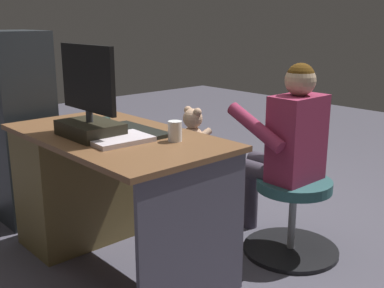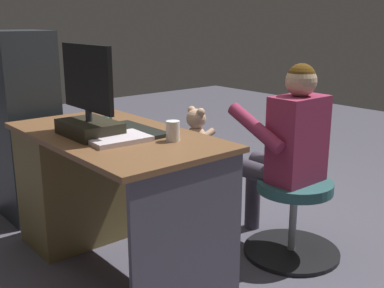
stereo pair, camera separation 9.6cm
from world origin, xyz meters
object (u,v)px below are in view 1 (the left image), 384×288
at_px(teddy_bear, 194,130).
at_px(office_chair_teddy, 193,176).
at_px(desk, 87,181).
at_px(person, 283,144).
at_px(keyboard, 138,130).
at_px(computer_mouse, 103,120).
at_px(cup, 175,131).
at_px(tv_remote, 95,124).
at_px(visitor_chair, 293,212).
at_px(monitor, 89,109).

bearing_deg(teddy_bear, office_chair_teddy, 90.00).
xyz_separation_m(desk, person, (-0.81, -0.83, 0.24)).
xyz_separation_m(office_chair_teddy, person, (-0.77, -0.00, 0.39)).
distance_m(keyboard, person, 0.84).
bearing_deg(computer_mouse, keyboard, -177.33).
height_order(keyboard, cup, cup).
bearing_deg(cup, tv_remote, 11.06).
distance_m(desk, computer_mouse, 0.38).
bearing_deg(tv_remote, keyboard, 171.54).
distance_m(keyboard, tv_remote, 0.30).
xyz_separation_m(desk, computer_mouse, (-0.05, -0.10, 0.37)).
distance_m(computer_mouse, office_chair_teddy, 0.89).
distance_m(keyboard, computer_mouse, 0.33).
xyz_separation_m(teddy_bear, person, (-0.77, 0.01, 0.06)).
xyz_separation_m(computer_mouse, office_chair_teddy, (0.01, -0.72, -0.52)).
height_order(keyboard, computer_mouse, computer_mouse).
relative_size(office_chair_teddy, teddy_bear, 1.79).
relative_size(keyboard, person, 0.38).
bearing_deg(visitor_chair, teddy_bear, -0.45).
distance_m(teddy_bear, person, 0.77).
bearing_deg(computer_mouse, desk, 64.20).
relative_size(desk, keyboard, 3.08).
relative_size(office_chair_teddy, person, 0.49).
bearing_deg(tv_remote, monitor, 117.71).
bearing_deg(cup, teddy_bear, -48.20).
height_order(office_chair_teddy, teddy_bear, teddy_bear).
distance_m(computer_mouse, teddy_bear, 0.75).
distance_m(monitor, tv_remote, 0.29).
relative_size(desk, visitor_chair, 2.31).
height_order(computer_mouse, visitor_chair, computer_mouse).
height_order(keyboard, teddy_bear, keyboard).
xyz_separation_m(tv_remote, teddy_bear, (0.05, -0.81, -0.17)).
bearing_deg(computer_mouse, cup, -176.62).
bearing_deg(computer_mouse, monitor, 136.63).
bearing_deg(keyboard, office_chair_teddy, -64.42).
bearing_deg(cup, desk, 12.03).
xyz_separation_m(keyboard, visitor_chair, (-0.53, -0.71, -0.51)).
height_order(computer_mouse, tv_remote, computer_mouse).
bearing_deg(teddy_bear, cup, 131.80).
bearing_deg(teddy_bear, monitor, 104.72).
bearing_deg(office_chair_teddy, computer_mouse, 91.03).
bearing_deg(cup, person, -102.12).
bearing_deg(keyboard, visitor_chair, -126.60).
bearing_deg(teddy_bear, desk, 87.43).
bearing_deg(teddy_bear, visitor_chair, 179.55).
xyz_separation_m(monitor, office_chair_teddy, (0.25, -0.95, -0.65)).
xyz_separation_m(desk, teddy_bear, (-0.04, -0.83, 0.19)).
relative_size(monitor, office_chair_teddy, 0.86).
xyz_separation_m(visitor_chair, person, (0.10, 0.00, 0.40)).
xyz_separation_m(desk, cup, (-0.66, -0.14, 0.40)).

